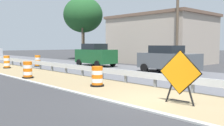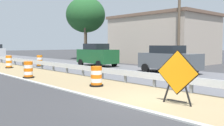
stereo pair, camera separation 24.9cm
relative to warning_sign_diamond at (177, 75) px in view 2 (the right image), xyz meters
The scene contains 15 objects.
ground_plane 1.42m from the warning_sign_diamond, 104.03° to the left, with size 160.00×160.00×0.00m, color #333335.
median_dirt_strip 1.48m from the warning_sign_diamond, 63.89° to the left, with size 3.79×120.00×0.01m, color #8E7A56.
curb_near_edge 2.08m from the warning_sign_diamond, 148.50° to the left, with size 0.20×120.00×0.11m, color #ADADA8.
guardrail_median 5.21m from the warning_sign_diamond, 65.88° to the left, with size 0.18×58.06×0.71m.
warning_sign_diamond is the anchor object (origin of this frame).
traffic_barrel_nearest 4.93m from the warning_sign_diamond, 86.71° to the left, with size 0.70×0.70×1.00m.
traffic_barrel_close 10.21m from the warning_sign_diamond, 95.47° to the left, with size 0.68×0.68×1.03m.
traffic_barrel_mid 17.60m from the warning_sign_diamond, 88.47° to the left, with size 0.63×0.63×1.11m.
traffic_barrel_far 17.75m from the warning_sign_diamond, 79.32° to the left, with size 0.66×0.66×1.06m.
car_mid_far_lane 15.89m from the warning_sign_diamond, 61.69° to the left, with size 2.12×4.23×2.16m.
car_distant_a 9.89m from the warning_sign_diamond, 37.03° to the left, with size 2.11×4.57×2.01m.
roadside_shop_near 19.95m from the warning_sign_diamond, 38.37° to the left, with size 7.69×10.62×5.30m.
utility_pole_near 14.28m from the warning_sign_diamond, 33.27° to the left, with size 0.24×1.80×9.25m.
utility_pole_mid 25.79m from the warning_sign_diamond, 61.49° to the left, with size 0.24×1.80×7.28m.
tree_roadside 27.70m from the warning_sign_diamond, 60.78° to the left, with size 5.43×5.43×8.61m.
Camera 2 is at (-7.21, -5.88, 2.10)m, focal length 40.26 mm.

